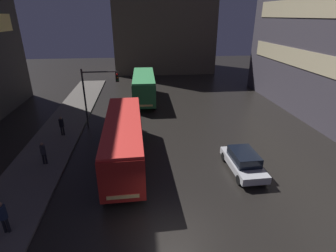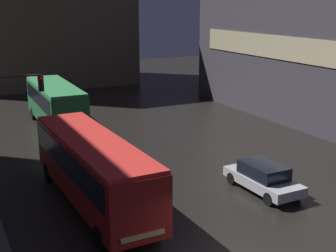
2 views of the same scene
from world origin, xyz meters
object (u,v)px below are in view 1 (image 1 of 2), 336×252
object	(u,v)px
pedestrian_far	(43,152)
bus_near	(124,136)
pedestrian_mid	(61,124)
bus_far	(144,85)
pedestrian_near	(3,215)
car_taxi	(243,161)
traffic_light_main	(97,88)

from	to	relation	value
pedestrian_far	bus_near	bearing A→B (deg)	165.53
pedestrian_mid	bus_near	bearing A→B (deg)	-147.93
bus_far	pedestrian_near	distance (m)	22.71
bus_near	pedestrian_near	world-z (taller)	bus_near
bus_far	car_taxi	size ratio (longest dim) A/B	2.20
bus_far	car_taxi	distance (m)	18.35
bus_far	pedestrian_mid	bearing A→B (deg)	54.24
pedestrian_near	traffic_light_main	size ratio (longest dim) A/B	0.32
bus_near	pedestrian_far	xyz separation A→B (m)	(-5.74, -0.04, -0.88)
pedestrian_near	pedestrian_far	distance (m)	6.53
bus_near	pedestrian_far	world-z (taller)	bus_near
pedestrian_near	pedestrian_far	bearing A→B (deg)	-148.12
car_taxi	traffic_light_main	world-z (taller)	traffic_light_main
bus_far	car_taxi	xyz separation A→B (m)	(6.38, -17.16, -1.30)
bus_near	car_taxi	distance (m)	8.61
car_taxi	traffic_light_main	distance (m)	14.59
bus_far	pedestrian_mid	distance (m)	12.55
pedestrian_near	bus_near	bearing A→B (deg)	170.05
car_taxi	pedestrian_near	bearing A→B (deg)	16.19
car_taxi	pedestrian_far	xyz separation A→B (m)	(-13.94, 2.23, 0.40)
pedestrian_far	traffic_light_main	distance (m)	8.13
pedestrian_mid	traffic_light_main	bearing A→B (deg)	-73.00
bus_far	pedestrian_mid	size ratio (longest dim) A/B	5.59
car_taxi	pedestrian_far	world-z (taller)	pedestrian_far
bus_near	bus_far	bearing A→B (deg)	-98.26
car_taxi	pedestrian_mid	bearing A→B (deg)	-28.39
bus_far	pedestrian_far	xyz separation A→B (m)	(-7.56, -14.93, -0.91)
pedestrian_far	car_taxi	bearing A→B (deg)	156.03
bus_near	pedestrian_far	bearing A→B (deg)	-0.84
bus_far	car_taxi	bearing A→B (deg)	111.63
pedestrian_mid	bus_far	bearing A→B (deg)	-54.39
bus_near	bus_far	world-z (taller)	bus_far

